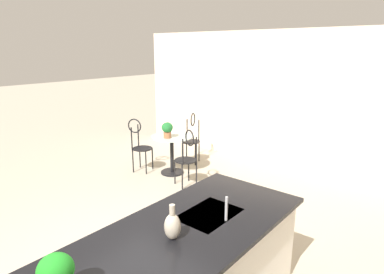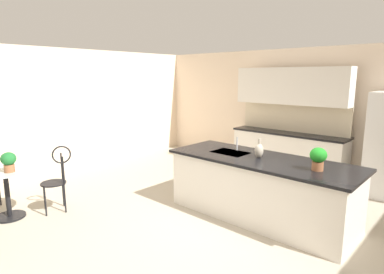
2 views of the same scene
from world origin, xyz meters
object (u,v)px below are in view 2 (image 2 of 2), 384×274
bistro_table (7,189)px  potted_plant_counter_far (318,157)px  chair_toward_desk (57,176)px  potted_plant_on_table (9,161)px  vase_on_counter (259,150)px

bistro_table → potted_plant_counter_far: 4.45m
chair_toward_desk → potted_plant_counter_far: size_ratio=3.50×
potted_plant_on_table → vase_on_counter: size_ratio=1.02×
potted_plant_counter_far → vase_on_counter: potted_plant_counter_far is taller
bistro_table → potted_plant_on_table: potted_plant_on_table is taller
potted_plant_on_table → potted_plant_counter_far: bearing=35.3°
bistro_table → chair_toward_desk: bearing=65.2°
vase_on_counter → potted_plant_counter_far: bearing=-4.8°
potted_plant_counter_far → vase_on_counter: size_ratio=1.03×
bistro_table → chair_toward_desk: 0.71m
chair_toward_desk → potted_plant_on_table: 0.71m
bistro_table → potted_plant_on_table: 0.48m
vase_on_counter → chair_toward_desk: bearing=-141.5°
potted_plant_on_table → vase_on_counter: 3.64m
chair_toward_desk → potted_plant_on_table: chair_toward_desk is taller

